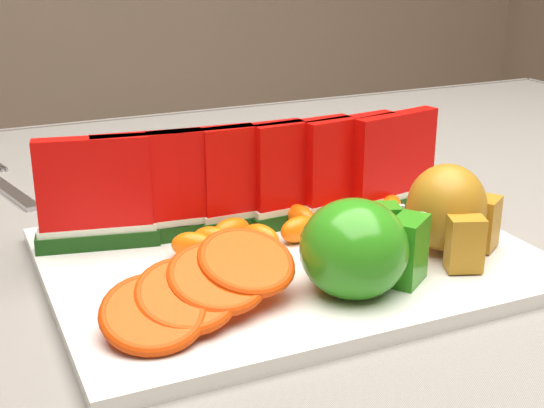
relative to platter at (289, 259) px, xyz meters
name	(u,v)px	position (x,y,z in m)	size (l,w,h in m)	color
table	(285,323)	(0.03, 0.08, -0.11)	(1.40, 0.90, 0.75)	brown
tablecloth	(286,267)	(0.03, 0.08, -0.05)	(1.53, 1.03, 0.20)	slate
platter	(289,259)	(0.00, 0.00, 0.00)	(0.40, 0.30, 0.01)	silver
apple_cluster	(361,248)	(0.02, -0.08, 0.04)	(0.12, 0.10, 0.08)	#327A0C
pear_cluster	(450,211)	(0.12, -0.06, 0.04)	(0.09, 0.09, 0.08)	#A97C1D
side_plate	(331,151)	(0.20, 0.29, 0.00)	(0.18, 0.18, 0.01)	silver
fork	(4,186)	(-0.20, 0.32, 0.00)	(0.05, 0.19, 0.00)	silver
watermelon_row	(254,180)	(-0.01, 0.06, 0.05)	(0.39, 0.07, 0.10)	#0D360C
orange_fan_front	(202,286)	(-0.10, -0.08, 0.03)	(0.16, 0.11, 0.05)	red
orange_fan_back	(222,189)	(-0.01, 0.13, 0.03)	(0.29, 0.11, 0.04)	red
tangerine_segments	(298,225)	(0.02, 0.03, 0.02)	(0.24, 0.08, 0.02)	#F25820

